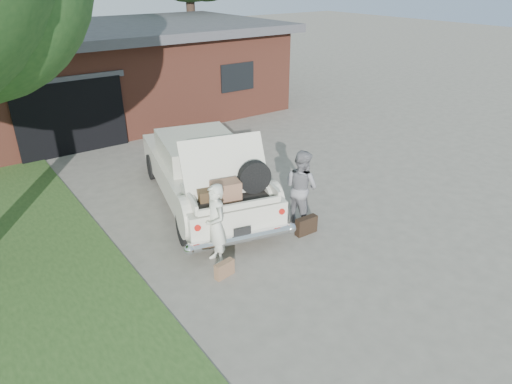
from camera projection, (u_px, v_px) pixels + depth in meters
ground at (274, 252)px, 9.14m from camera, size 90.00×90.00×0.00m
house at (109, 71)px, 17.30m from camera, size 12.80×7.80×3.30m
sedan at (204, 171)px, 10.84m from camera, size 3.29×5.70×2.10m
woman_left at (216, 225)px, 8.49m from camera, size 0.45×0.63×1.63m
woman_right at (301, 187)px, 9.91m from camera, size 0.75×0.90×1.69m
suitcase_left at (224, 269)px, 8.35m from camera, size 0.41×0.19×0.31m
suitcase_right at (306, 225)px, 9.71m from camera, size 0.50×0.17×0.39m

